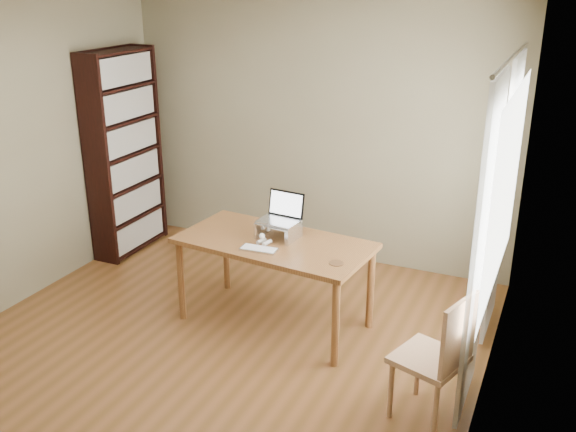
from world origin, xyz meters
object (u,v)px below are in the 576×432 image
object	(u,v)px
cat	(278,228)
chair	(441,353)
laptop	(281,214)
desk	(274,250)
bookshelf	(125,153)
keyboard	(259,249)

from	to	relation	value
cat	chair	world-z (taller)	chair
laptop	desk	bearing A→B (deg)	-84.38
desk	laptop	distance (m)	0.31
laptop	chair	size ratio (longest dim) A/B	0.37
desk	bookshelf	bearing A→B (deg)	164.16
keyboard	desk	bearing A→B (deg)	79.09
bookshelf	laptop	world-z (taller)	bookshelf
keyboard	chair	distance (m)	1.64
desk	chair	distance (m)	1.68
keyboard	cat	xyz separation A→B (m)	(0.01, 0.33, 0.06)
chair	bookshelf	bearing A→B (deg)	175.34
desk	chair	bearing A→B (deg)	-19.39
laptop	keyboard	bearing A→B (deg)	-88.96
laptop	bookshelf	bearing A→B (deg)	167.47
cat	desk	bearing A→B (deg)	-69.64
chair	keyboard	bearing A→B (deg)	-179.17
desk	keyboard	distance (m)	0.24
cat	chair	size ratio (longest dim) A/B	0.52
bookshelf	keyboard	bearing A→B (deg)	-26.80
bookshelf	keyboard	world-z (taller)	bookshelf
bookshelf	cat	world-z (taller)	bookshelf
bookshelf	laptop	bearing A→B (deg)	-18.15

